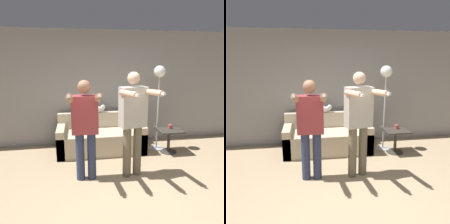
% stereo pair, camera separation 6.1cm
% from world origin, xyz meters
% --- Properties ---
extents(ground_plane, '(16.00, 16.00, 0.00)m').
position_xyz_m(ground_plane, '(0.00, 0.00, 0.00)').
color(ground_plane, tan).
extents(wall_back, '(10.00, 0.05, 2.60)m').
position_xyz_m(wall_back, '(0.00, 2.51, 1.30)').
color(wall_back, gray).
rests_on(wall_back, ground_plane).
extents(couch, '(1.84, 0.80, 0.80)m').
position_xyz_m(couch, '(-0.16, 1.98, 0.28)').
color(couch, beige).
rests_on(couch, ground_plane).
extents(person_left, '(0.51, 0.67, 1.65)m').
position_xyz_m(person_left, '(-0.54, 0.82, 0.95)').
color(person_left, '#2D3856').
rests_on(person_left, ground_plane).
extents(person_right, '(0.59, 0.74, 1.76)m').
position_xyz_m(person_right, '(0.24, 0.82, 1.02)').
color(person_right, '#6B604C').
rests_on(person_right, ground_plane).
extents(cat, '(0.47, 0.14, 0.17)m').
position_xyz_m(cat, '(-0.20, 2.28, 0.87)').
color(cat, silver).
rests_on(cat, couch).
extents(floor_lamp, '(0.30, 0.30, 1.84)m').
position_xyz_m(floor_lamp, '(1.07, 1.88, 1.47)').
color(floor_lamp, '#B2B2B7').
rests_on(floor_lamp, ground_plane).
extents(side_table, '(0.51, 0.51, 0.52)m').
position_xyz_m(side_table, '(1.27, 1.66, 0.37)').
color(side_table, '#38332D').
rests_on(side_table, ground_plane).
extents(cup, '(0.09, 0.09, 0.08)m').
position_xyz_m(cup, '(1.30, 1.71, 0.56)').
color(cup, '#B7473D').
rests_on(cup, side_table).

